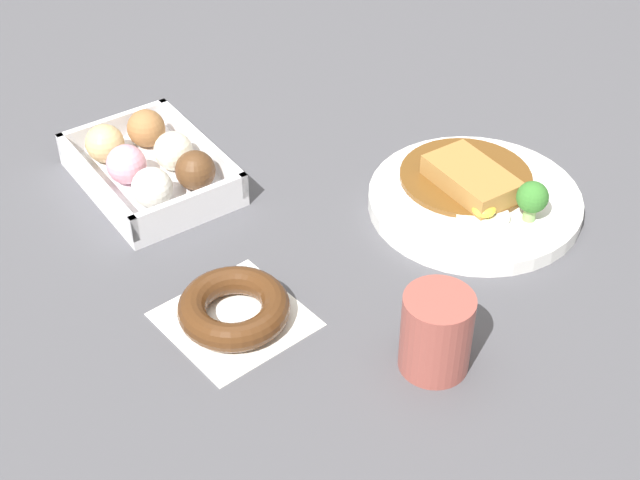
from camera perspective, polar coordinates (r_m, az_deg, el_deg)
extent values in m
plane|color=#4C4C51|center=(1.07, -1.14, 1.51)|extent=(1.60, 1.60, 0.00)
cylinder|color=white|center=(1.09, 9.30, 2.32)|extent=(0.24, 0.24, 0.02)
cylinder|color=brown|center=(1.10, 8.78, 3.81)|extent=(0.15, 0.15, 0.01)
cube|color=#A87538|center=(1.08, 9.13, 3.70)|extent=(0.11, 0.07, 0.02)
cylinder|color=white|center=(1.05, 9.80, 1.43)|extent=(0.06, 0.06, 0.00)
ellipsoid|color=yellow|center=(1.04, 9.86, 1.85)|extent=(0.03, 0.03, 0.01)
cylinder|color=#8CB766|center=(1.05, 12.54, 1.62)|extent=(0.01, 0.01, 0.02)
sphere|color=#387A2D|center=(1.04, 12.70, 2.55)|extent=(0.03, 0.03, 0.03)
cube|color=white|center=(1.13, -10.10, 3.62)|extent=(0.20, 0.14, 0.01)
cube|color=white|center=(1.05, -7.84, 2.03)|extent=(0.01, 0.14, 0.03)
cube|color=white|center=(1.19, -12.31, 6.63)|extent=(0.01, 0.14, 0.03)
cube|color=white|center=(1.14, -7.15, 5.65)|extent=(0.20, 0.01, 0.03)
cube|color=white|center=(1.10, -13.39, 3.27)|extent=(0.20, 0.01, 0.03)
sphere|color=brown|center=(1.09, -7.53, 4.19)|extent=(0.05, 0.05, 0.05)
sphere|color=#EFE5C6|center=(1.12, -8.84, 5.33)|extent=(0.05, 0.05, 0.05)
sphere|color=#9E6B3D|center=(1.17, -10.44, 6.65)|extent=(0.05, 0.05, 0.05)
sphere|color=silver|center=(1.07, -10.10, 3.13)|extent=(0.05, 0.05, 0.05)
sphere|color=pink|center=(1.11, -11.61, 4.50)|extent=(0.05, 0.05, 0.05)
sphere|color=#DBB77A|center=(1.15, -12.86, 5.71)|extent=(0.05, 0.05, 0.05)
cube|color=white|center=(0.94, -5.16, -4.78)|extent=(0.14, 0.14, 0.00)
torus|color=#4C2B14|center=(0.93, -5.22, -4.10)|extent=(0.11, 0.11, 0.03)
cylinder|color=#9E4C42|center=(0.87, 7.03, -5.56)|extent=(0.07, 0.07, 0.08)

